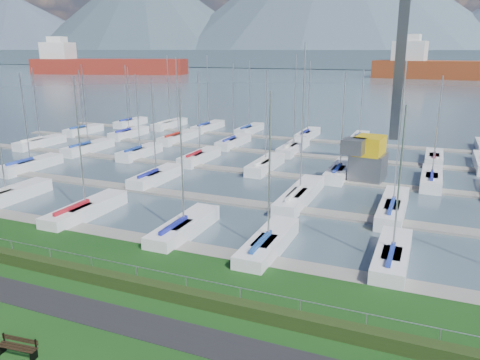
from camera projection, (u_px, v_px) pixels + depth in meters
The scene contains 11 objects.
path at pixel (119, 319), 22.16m from camera, with size 160.00×2.00×0.04m, color black.
water at pixel (414, 74), 256.10m from camera, with size 800.00×540.00×0.20m, color #495D6B.
hedge at pixel (149, 288), 24.38m from camera, with size 80.00×0.70×0.70m, color #223212.
fence at pixel (152, 270), 24.51m from camera, with size 0.04×0.04×80.00m, color #989AA0.
foothill at pixel (420, 59), 316.62m from camera, with size 900.00×80.00×12.00m, color #475B69.
mountains at pixel (439, 4), 369.29m from camera, with size 1190.00×360.00×115.00m.
docks at pixel (292, 176), 48.01m from camera, with size 90.00×41.60×0.25m.
bench_left at pixel (18, 347), 19.43m from camera, with size 1.83×0.61×0.85m.
crane at pixel (377, 123), 46.03m from camera, with size 4.99×13.33×22.35m.
cargo_ship_west at pixel (102, 66), 249.27m from camera, with size 82.83×39.24×21.50m.
sailboat_fleet at pixel (283, 119), 49.17m from camera, with size 75.98×50.06×13.44m.
Camera 1 is at (12.84, -18.84, 12.35)m, focal length 35.00 mm.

